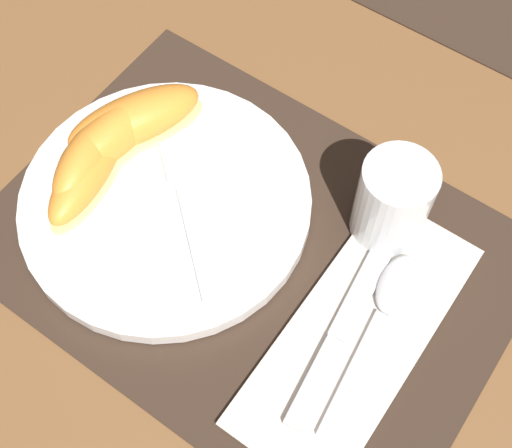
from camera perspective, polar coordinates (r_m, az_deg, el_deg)
name	(u,v)px	position (r m, az deg, el deg)	size (l,w,h in m)	color
ground_plane	(250,252)	(0.63, -0.47, -2.22)	(3.00, 3.00, 0.00)	brown
placemat	(250,251)	(0.63, -0.47, -2.13)	(0.45, 0.33, 0.00)	#38281E
plate	(166,202)	(0.65, -7.23, 1.75)	(0.26, 0.26, 0.02)	white
juice_glass	(392,204)	(0.62, 10.80, 1.55)	(0.06, 0.06, 0.09)	silver
napkin	(358,333)	(0.60, 8.16, -8.62)	(0.10, 0.26, 0.00)	silver
knife	(345,325)	(0.60, 7.10, -8.03)	(0.04, 0.20, 0.01)	silver
spoon	(387,308)	(0.61, 10.45, -6.59)	(0.04, 0.18, 0.01)	silver
fork	(184,189)	(0.64, -5.78, 2.78)	(0.16, 0.14, 0.00)	silver
citrus_wedge_0	(135,121)	(0.67, -9.67, 8.15)	(0.11, 0.14, 0.04)	#F4DB84
citrus_wedge_1	(113,136)	(0.66, -11.33, 6.94)	(0.06, 0.14, 0.04)	#F4DB84
citrus_wedge_2	(87,161)	(0.65, -13.40, 4.93)	(0.06, 0.11, 0.04)	#F4DB84
citrus_wedge_3	(88,171)	(0.65, -13.28, 4.13)	(0.07, 0.13, 0.03)	#F4DB84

